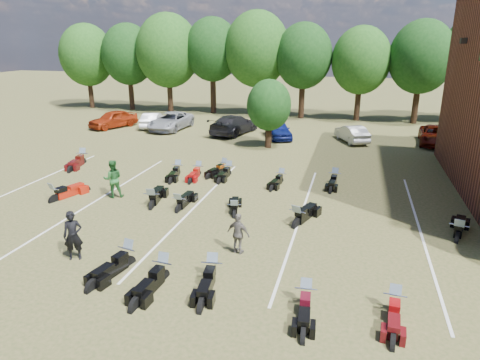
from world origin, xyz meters
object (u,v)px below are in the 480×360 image
(motorcycle_3, at_px, (212,279))
(motorcycle_14, at_px, (83,164))
(car_0, at_px, (113,119))
(person_green, at_px, (113,179))
(person_black, at_px, (73,236))
(car_4, at_px, (278,130))
(motorcycle_7, at_px, (55,201))
(person_grey, at_px, (238,234))

(motorcycle_3, bearing_deg, motorcycle_14, 131.04)
(car_0, xyz_separation_m, person_green, (9.55, -15.98, 0.19))
(car_0, bearing_deg, person_black, -38.50)
(car_4, bearing_deg, person_black, -122.37)
(car_0, distance_m, car_4, 15.12)
(motorcycle_3, bearing_deg, motorcycle_7, 146.37)
(motorcycle_7, bearing_deg, car_0, -49.68)
(person_black, height_order, motorcycle_3, person_black)
(person_black, relative_size, motorcycle_7, 0.76)
(person_black, bearing_deg, person_green, 82.06)
(person_grey, bearing_deg, motorcycle_3, 95.75)
(car_0, xyz_separation_m, motorcycle_3, (16.81, -22.11, -0.77))
(car_4, relative_size, motorcycle_7, 1.68)
(car_0, height_order, car_4, car_0)
(person_black, bearing_deg, person_grey, -7.20)
(car_0, height_order, motorcycle_7, car_0)
(person_green, distance_m, person_grey, 8.66)
(person_black, xyz_separation_m, person_green, (-2.03, 6.07, 0.04))
(motorcycle_14, bearing_deg, person_green, -54.46)
(motorcycle_3, xyz_separation_m, motorcycle_14, (-12.44, 11.05, 0.00))
(person_grey, xyz_separation_m, motorcycle_14, (-12.80, 9.05, -0.78))
(car_0, distance_m, motorcycle_7, 18.69)
(motorcycle_7, distance_m, motorcycle_14, 6.79)
(car_4, bearing_deg, motorcycle_14, -158.45)
(car_4, distance_m, motorcycle_14, 15.11)
(car_0, bearing_deg, person_grey, -25.70)
(person_green, height_order, motorcycle_7, person_green)
(person_grey, relative_size, motorcycle_7, 0.65)
(person_grey, bearing_deg, car_0, -33.59)
(person_black, distance_m, person_green, 6.40)
(car_4, bearing_deg, person_grey, -107.11)
(motorcycle_14, bearing_deg, motorcycle_3, -52.57)
(motorcycle_14, bearing_deg, person_grey, -46.21)
(person_green, relative_size, motorcycle_3, 0.84)
(car_0, relative_size, person_grey, 2.88)
(person_black, height_order, person_green, person_green)
(car_4, relative_size, person_black, 2.21)
(car_0, height_order, person_green, person_green)
(person_grey, distance_m, motorcycle_7, 10.52)
(car_0, relative_size, motorcycle_14, 1.81)
(car_4, xyz_separation_m, motorcycle_3, (1.70, -21.66, -0.69))
(person_black, distance_m, person_grey, 5.92)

